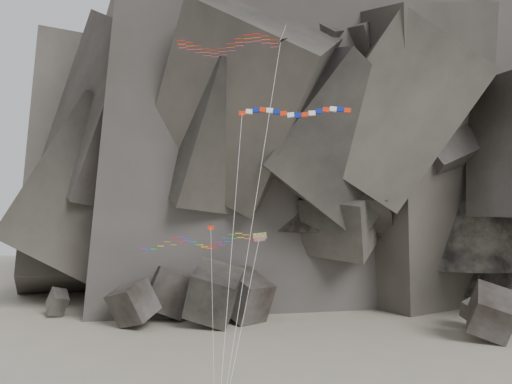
% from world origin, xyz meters
% --- Properties ---
extents(headland, '(110.00, 70.00, 84.00)m').
position_xyz_m(headland, '(0.00, 70.00, 42.00)').
color(headland, '#4A453C').
rests_on(headland, ground).
extents(boulder_field, '(79.07, 15.41, 10.38)m').
position_xyz_m(boulder_field, '(-7.35, 31.96, 2.99)').
color(boulder_field, '#47423F').
rests_on(boulder_field, ground).
extents(delta_kite, '(10.80, 12.86, 32.85)m').
position_xyz_m(delta_kite, '(-3.72, 2.04, 32.61)').
color(delta_kite, red).
rests_on(delta_kite, ground).
extents(banner_kite, '(10.20, 13.75, 25.57)m').
position_xyz_m(banner_kite, '(2.53, 3.31, 26.28)').
color(banner_kite, red).
rests_on(banner_kite, ground).
extents(parafoil_kite, '(13.24, 14.42, 14.06)m').
position_xyz_m(parafoil_kite, '(-7.11, 4.41, 14.44)').
color(parafoil_kite, '#FEFF0E').
rests_on(parafoil_kite, ground).
extents(pennant_kite, '(3.12, 9.43, 14.78)m').
position_xyz_m(pennant_kite, '(-3.75, -2.11, 13.02)').
color(pennant_kite, red).
rests_on(pennant_kite, ground).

